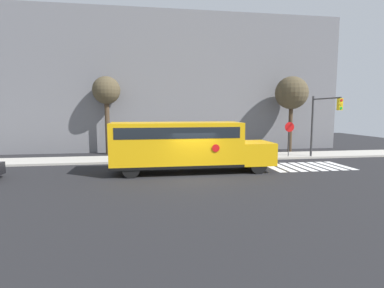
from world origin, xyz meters
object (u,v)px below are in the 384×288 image
object	(u,v)px
stop_sign	(289,134)
traffic_light	(321,117)
tree_far_sidewalk	(292,94)
school_bus	(184,144)
tree_near_sidewalk	(106,92)

from	to	relation	value
stop_sign	traffic_light	size ratio (longest dim) A/B	0.59
traffic_light	tree_far_sidewalk	world-z (taller)	tree_far_sidewalk
school_bus	stop_sign	size ratio (longest dim) A/B	3.42
school_bus	tree_far_sidewalk	xyz separation A→B (m)	(10.76, 7.73, 3.55)
tree_near_sidewalk	tree_far_sidewalk	bearing A→B (deg)	-3.18
school_bus	tree_near_sidewalk	xyz separation A→B (m)	(-5.56, 8.64, 3.57)
school_bus	traffic_light	bearing A→B (deg)	14.51
traffic_light	tree_near_sidewalk	bearing A→B (deg)	160.09
school_bus	tree_near_sidewalk	bearing A→B (deg)	122.76
school_bus	stop_sign	world-z (taller)	school_bus
school_bus	traffic_light	world-z (taller)	traffic_light
tree_far_sidewalk	tree_near_sidewalk	bearing A→B (deg)	176.82
school_bus	stop_sign	distance (m)	9.74
stop_sign	tree_near_sidewalk	bearing A→B (deg)	162.51
traffic_light	tree_near_sidewalk	distance (m)	17.38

